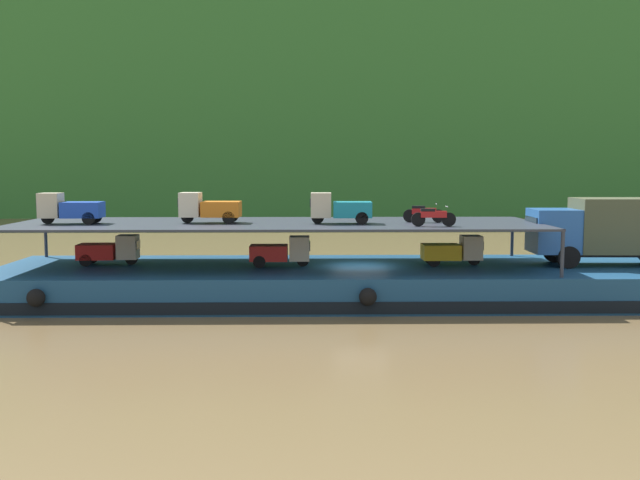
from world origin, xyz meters
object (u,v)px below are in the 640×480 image
mini_truck_lower_stern (110,250)px  motorcycle_upper_centre (424,213)px  covered_lorry (610,229)px  mini_truck_upper_stern (70,208)px  mini_truck_upper_mid (209,208)px  cargo_barge (360,282)px  mini_truck_lower_mid (453,250)px  mini_truck_upper_fore (340,208)px  mini_truck_lower_aft (281,251)px  motorcycle_upper_port (433,216)px

mini_truck_lower_stern → motorcycle_upper_centre: motorcycle_upper_centre is taller
covered_lorry → mini_truck_upper_stern: size_ratio=2.87×
mini_truck_upper_mid → cargo_barge: bearing=1.2°
covered_lorry → motorcycle_upper_centre: covered_lorry is taller
mini_truck_lower_mid → cargo_barge: bearing=-178.0°
mini_truck_upper_fore → motorcycle_upper_centre: (3.86, 0.63, -0.26)m
mini_truck_upper_fore → covered_lorry: bearing=3.0°
mini_truck_upper_mid → mini_truck_upper_fore: size_ratio=1.00×
cargo_barge → mini_truck_lower_aft: (-3.62, -0.08, 1.44)m
motorcycle_upper_centre → mini_truck_upper_stern: bearing=-177.9°
covered_lorry → mini_truck_upper_stern: mini_truck_upper_stern is taller
cargo_barge → mini_truck_upper_stern: (-12.98, -0.55, 3.44)m
mini_truck_upper_mid → mini_truck_upper_fore: 5.91m
covered_lorry → motorcycle_upper_port: covered_lorry is taller
motorcycle_upper_port → mini_truck_upper_mid: bearing=168.3°
mini_truck_lower_mid → mini_truck_upper_stern: mini_truck_upper_stern is taller
mini_truck_upper_fore → motorcycle_upper_centre: size_ratio=1.46×
motorcycle_upper_centre → mini_truck_lower_mid: bearing=5.0°
motorcycle_upper_centre → mini_truck_lower_stern: bearing=177.7°
cargo_barge → covered_lorry: bearing=0.2°
mini_truck_lower_aft → mini_truck_lower_mid: size_ratio=1.00×
mini_truck_upper_stern → motorcycle_upper_centre: size_ratio=1.45×
cargo_barge → mini_truck_upper_stern: 13.44m
motorcycle_upper_port → motorcycle_upper_centre: size_ratio=1.00×
covered_lorry → mini_truck_upper_fore: bearing=-177.0°
mini_truck_upper_mid → mini_truck_lower_stern: bearing=171.2°
cargo_barge → motorcycle_upper_port: size_ratio=17.36×
mini_truck_lower_aft → mini_truck_lower_mid: bearing=1.7°
mini_truck_lower_stern → mini_truck_lower_mid: bearing=-1.6°
mini_truck_upper_stern → mini_truck_upper_mid: size_ratio=0.99×
cargo_barge → covered_lorry: covered_lorry is taller
covered_lorry → mini_truck_lower_aft: bearing=-179.5°
covered_lorry → mini_truck_upper_mid: (-18.40, -0.18, 1.00)m
mini_truck_upper_fore → motorcycle_upper_centre: mini_truck_upper_fore is taller
mini_truck_lower_mid → mini_truck_upper_stern: size_ratio=1.00×
mini_truck_lower_mid → mini_truck_upper_mid: (-11.16, -0.29, 2.00)m
covered_lorry → mini_truck_upper_mid: 18.42m
mini_truck_lower_stern → mini_truck_upper_mid: size_ratio=1.00×
mini_truck_lower_stern → mini_truck_lower_mid: size_ratio=1.01×
cargo_barge → mini_truck_upper_mid: bearing=-178.8°
covered_lorry → mini_truck_upper_stern: 24.54m
covered_lorry → mini_truck_upper_fore: 12.56m
mini_truck_lower_stern → mini_truck_lower_mid: 15.90m
cargo_barge → mini_truck_lower_mid: 4.53m
mini_truck_lower_aft → mini_truck_lower_mid: (7.91, 0.23, 0.00)m
cargo_barge → mini_truck_upper_mid: 7.68m
mini_truck_upper_fore → motorcycle_upper_port: mini_truck_upper_fore is taller
cargo_barge → mini_truck_lower_mid: size_ratio=12.04×
mini_truck_lower_aft → motorcycle_upper_port: motorcycle_upper_port is taller
cargo_barge → mini_truck_lower_aft: bearing=-178.7°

